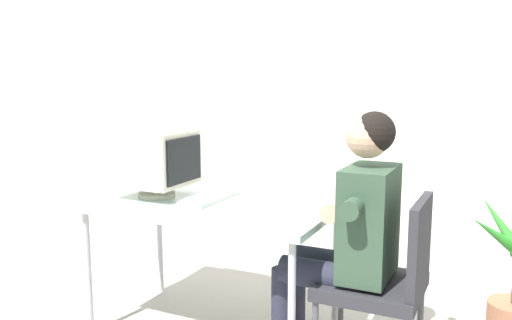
# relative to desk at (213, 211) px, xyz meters

# --- Properties ---
(wall_back) EXTENTS (8.00, 0.10, 3.00)m
(wall_back) POSITION_rel_desk_xyz_m (0.30, 1.40, 0.81)
(wall_back) COLOR silver
(wall_back) RESTS_ON ground_plane
(desk) EXTENTS (1.32, 0.78, 0.74)m
(desk) POSITION_rel_desk_xyz_m (0.00, 0.00, 0.00)
(desk) COLOR #B7B7BC
(desk) RESTS_ON ground_plane
(crt_monitor) EXTENTS (0.38, 0.38, 0.37)m
(crt_monitor) POSITION_rel_desk_xyz_m (-0.36, -0.01, 0.27)
(crt_monitor) COLOR beige
(crt_monitor) RESTS_ON desk
(keyboard) EXTENTS (0.16, 0.43, 0.03)m
(keyboard) POSITION_rel_desk_xyz_m (-0.03, 0.03, 0.07)
(keyboard) COLOR silver
(keyboard) RESTS_ON desk
(office_chair) EXTENTS (0.47, 0.47, 0.87)m
(office_chair) POSITION_rel_desk_xyz_m (0.96, -0.02, -0.21)
(office_chair) COLOR #4C4C51
(office_chair) RESTS_ON ground_plane
(person_seated) EXTENTS (0.70, 0.58, 1.26)m
(person_seated) POSITION_rel_desk_xyz_m (0.77, -0.02, -0.00)
(person_seated) COLOR #334C38
(person_seated) RESTS_ON ground_plane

